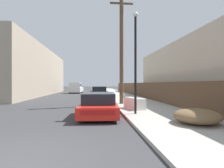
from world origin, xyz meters
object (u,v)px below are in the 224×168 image
utility_pole (121,47)px  pickup_truck (76,88)px  parked_sports_car_red (99,105)px  street_lamp (135,55)px  discarded_fridge (134,103)px  brush_pile (197,116)px  car_parked_mid (98,92)px

utility_pole → pickup_truck: bearing=106.2°
parked_sports_car_red → utility_pole: size_ratio=0.56×
pickup_truck → street_lamp: bearing=105.8°
discarded_fridge → brush_pile: size_ratio=1.02×
parked_sports_car_red → car_parked_mid: bearing=92.3°
discarded_fridge → car_parked_mid: car_parked_mid is taller
parked_sports_car_red → brush_pile: 4.72m
parked_sports_car_red → pickup_truck: size_ratio=0.90×
parked_sports_car_red → brush_pile: bearing=-34.9°
parked_sports_car_red → utility_pole: bearing=69.1°
utility_pole → street_lamp: (0.01, -4.56, -1.42)m
discarded_fridge → parked_sports_car_red: bearing=-166.8°
discarded_fridge → street_lamp: street_lamp is taller
brush_pile → street_lamp: bearing=127.0°
parked_sports_car_red → discarded_fridge: bearing=33.3°
car_parked_mid → brush_pile: (3.48, -14.44, -0.22)m
parked_sports_car_red → car_parked_mid: (0.22, 11.51, 0.08)m
street_lamp → brush_pile: (1.85, -2.45, -2.72)m
discarded_fridge → car_parked_mid: (-1.98, 10.25, 0.17)m
pickup_truck → street_lamp: (5.34, -22.92, 2.22)m
car_parked_mid → pickup_truck: pickup_truck is taller
discarded_fridge → brush_pile: 4.45m
parked_sports_car_red → car_parked_mid: car_parked_mid is taller
parked_sports_car_red → brush_pile: (3.70, -2.93, -0.14)m
discarded_fridge → parked_sports_car_red: (-2.20, -1.27, 0.09)m
parked_sports_car_red → car_parked_mid: size_ratio=1.15×
street_lamp → brush_pile: bearing=-53.0°
utility_pole → parked_sports_car_red: bearing=-114.3°
brush_pile → car_parked_mid: bearing=103.5°
discarded_fridge → utility_pole: size_ratio=0.21×
car_parked_mid → brush_pile: car_parked_mid is taller
car_parked_mid → discarded_fridge: bearing=-83.4°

